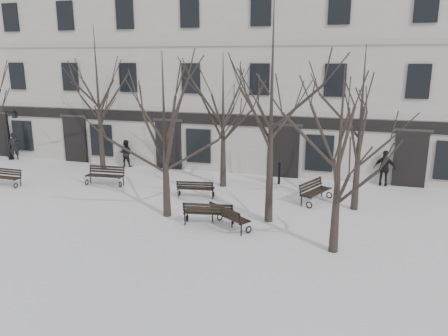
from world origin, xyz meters
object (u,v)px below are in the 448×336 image
at_px(bench_5, 315,191).
at_px(bench_2, 229,216).
at_px(bench_1, 209,212).
at_px(lamp_post, 11,131).
at_px(tree_2, 272,88).
at_px(tree_1, 164,116).
at_px(bench_4, 196,188).
at_px(tree_3, 340,139).
at_px(bench_3, 105,175).
at_px(bench_0, 5,177).

bearing_deg(bench_5, bench_2, 169.49).
distance_m(bench_1, lamp_post, 17.78).
relative_size(tree_2, bench_1, 4.15).
bearing_deg(tree_1, tree_2, 8.26).
bearing_deg(bench_4, tree_3, 137.75).
xyz_separation_m(tree_2, bench_2, (-1.35, -1.21, -4.89)).
bearing_deg(tree_3, bench_5, 102.16).
xyz_separation_m(bench_1, lamp_post, (-16.10, 7.43, 1.37)).
xyz_separation_m(tree_1, bench_3, (-5.03, 3.40, -3.70)).
height_order(bench_4, lamp_post, lamp_post).
height_order(tree_2, bench_2, tree_2).
bearing_deg(bench_4, bench_5, -179.25).
height_order(bench_4, bench_5, bench_5).
distance_m(tree_1, bench_3, 7.11).
bearing_deg(tree_2, lamp_post, 161.03).
bearing_deg(bench_3, bench_4, -12.68).
height_order(tree_3, bench_1, tree_3).
relative_size(bench_2, bench_3, 0.93).
height_order(tree_1, bench_2, tree_1).
bearing_deg(bench_3, tree_3, -27.44).
bearing_deg(bench_2, bench_0, 23.83).
bearing_deg(bench_0, bench_4, 6.17).
relative_size(bench_1, lamp_post, 0.63).
bearing_deg(tree_3, bench_4, 147.33).
bearing_deg(bench_5, tree_2, 176.69).
distance_m(bench_0, bench_1, 12.25).
xyz_separation_m(bench_5, lamp_post, (-19.86, 3.24, 1.37)).
xyz_separation_m(tree_3, bench_3, (-11.98, 5.00, -3.40)).
xyz_separation_m(bench_1, bench_5, (3.77, 4.19, -0.00)).
xyz_separation_m(bench_0, lamp_post, (-4.06, 5.13, 1.43)).
xyz_separation_m(tree_2, bench_1, (-2.20, -1.14, -4.85)).
bearing_deg(lamp_post, bench_1, -24.79).
bearing_deg(lamp_post, tree_3, -22.05).
height_order(bench_1, bench_4, bench_1).
height_order(bench_3, lamp_post, lamp_post).
bearing_deg(tree_3, tree_1, 167.03).
relative_size(tree_1, bench_2, 3.59).
bearing_deg(bench_2, bench_4, -17.27).
height_order(tree_2, lamp_post, tree_2).
distance_m(tree_3, bench_0, 17.61).
relative_size(bench_0, bench_1, 0.85).
height_order(tree_3, bench_2, tree_3).
relative_size(tree_3, bench_2, 3.34).
bearing_deg(lamp_post, bench_4, -16.48).
distance_m(bench_4, bench_5, 5.60).
bearing_deg(bench_2, tree_1, 22.63).
height_order(tree_2, tree_3, tree_2).
bearing_deg(tree_2, tree_3, -39.35).
bearing_deg(tree_3, bench_2, 166.11).
relative_size(bench_0, bench_3, 0.87).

